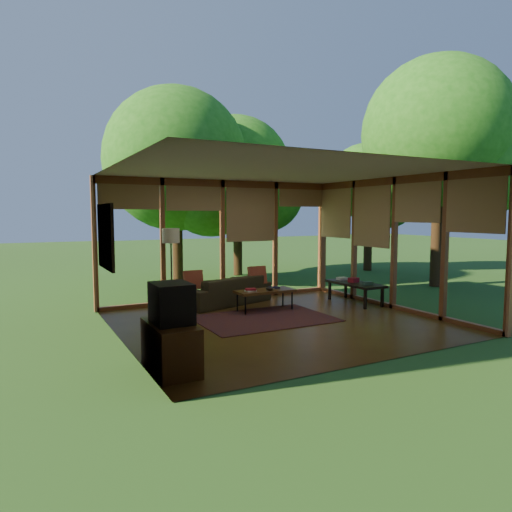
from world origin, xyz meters
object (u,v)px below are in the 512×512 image
sofa (226,290)px  media_cabinet (171,347)px  floor_lamp (171,240)px  coffee_table (265,292)px  television (171,303)px  side_console (355,284)px

sofa → media_cabinet: (-2.32, -3.54, -0.00)m
floor_lamp → coffee_table: floor_lamp is taller
television → side_console: bearing=25.6°
television → media_cabinet: bearing=180.0°
media_cabinet → coffee_table: (2.74, 2.54, 0.09)m
television → side_console: 5.40m
sofa → media_cabinet: size_ratio=2.06×
media_cabinet → floor_lamp: bearing=72.5°
media_cabinet → television: television is taller
television → floor_lamp: floor_lamp is taller
media_cabinet → side_console: (4.87, 2.32, 0.11)m
sofa → television: television is taller
coffee_table → side_console: (2.13, -0.22, 0.02)m
sofa → side_console: sofa is taller
sofa → television: bearing=39.6°
sofa → television: (-2.30, -3.54, 0.55)m
coffee_table → side_console: bearing=-5.8°
television → side_console: size_ratio=0.39×
media_cabinet → coffee_table: size_ratio=0.83×
floor_lamp → sofa: bearing=-10.9°
sofa → media_cabinet: bearing=39.4°
media_cabinet → coffee_table: media_cabinet is taller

